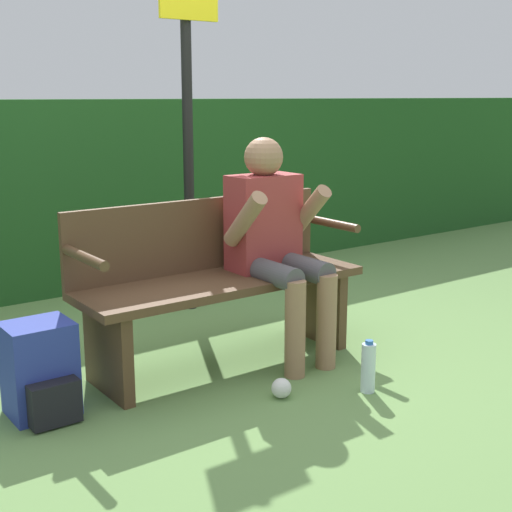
{
  "coord_description": "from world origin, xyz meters",
  "views": [
    {
      "loc": [
        -2.06,
        -3.12,
        1.46
      ],
      "look_at": [
        0.15,
        -0.1,
        0.61
      ],
      "focal_mm": 50.0,
      "sensor_mm": 36.0,
      "label": 1
    }
  ],
  "objects_px": {
    "person_seated": "(275,236)",
    "water_bottle": "(368,367)",
    "backpack": "(41,372)",
    "signpost": "(188,113)",
    "parked_car": "(104,134)",
    "park_bench": "(217,280)"
  },
  "relations": [
    {
      "from": "park_bench",
      "to": "signpost",
      "type": "distance_m",
      "value": 1.35
    },
    {
      "from": "park_bench",
      "to": "parked_car",
      "type": "distance_m",
      "value": 12.26
    },
    {
      "from": "backpack",
      "to": "signpost",
      "type": "distance_m",
      "value": 2.11
    },
    {
      "from": "water_bottle",
      "to": "parked_car",
      "type": "distance_m",
      "value": 12.91
    },
    {
      "from": "water_bottle",
      "to": "parked_car",
      "type": "bearing_deg",
      "value": 71.27
    },
    {
      "from": "water_bottle",
      "to": "backpack",
      "type": "bearing_deg",
      "value": 153.2
    },
    {
      "from": "backpack",
      "to": "parked_car",
      "type": "distance_m",
      "value": 12.78
    },
    {
      "from": "person_seated",
      "to": "parked_car",
      "type": "relative_size",
      "value": 0.28
    },
    {
      "from": "backpack",
      "to": "signpost",
      "type": "height_order",
      "value": "signpost"
    },
    {
      "from": "backpack",
      "to": "signpost",
      "type": "xyz_separation_m",
      "value": [
        1.44,
        1.05,
        1.14
      ]
    },
    {
      "from": "person_seated",
      "to": "signpost",
      "type": "xyz_separation_m",
      "value": [
        0.09,
        1.06,
        0.65
      ]
    },
    {
      "from": "person_seated",
      "to": "signpost",
      "type": "distance_m",
      "value": 1.25
    },
    {
      "from": "park_bench",
      "to": "backpack",
      "type": "distance_m",
      "value": 1.07
    },
    {
      "from": "signpost",
      "to": "parked_car",
      "type": "distance_m",
      "value": 11.25
    },
    {
      "from": "park_bench",
      "to": "parked_car",
      "type": "relative_size",
      "value": 0.36
    },
    {
      "from": "backpack",
      "to": "parked_car",
      "type": "relative_size",
      "value": 0.1
    },
    {
      "from": "parked_car",
      "to": "person_seated",
      "type": "bearing_deg",
      "value": 163.05
    },
    {
      "from": "person_seated",
      "to": "backpack",
      "type": "bearing_deg",
      "value": 179.4
    },
    {
      "from": "signpost",
      "to": "parked_car",
      "type": "bearing_deg",
      "value": 68.56
    },
    {
      "from": "person_seated",
      "to": "water_bottle",
      "type": "xyz_separation_m",
      "value": [
        0.06,
        -0.7,
        -0.57
      ]
    },
    {
      "from": "backpack",
      "to": "park_bench",
      "type": "bearing_deg",
      "value": 5.55
    },
    {
      "from": "person_seated",
      "to": "backpack",
      "type": "xyz_separation_m",
      "value": [
        -1.35,
        0.01,
        -0.49
      ]
    }
  ]
}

